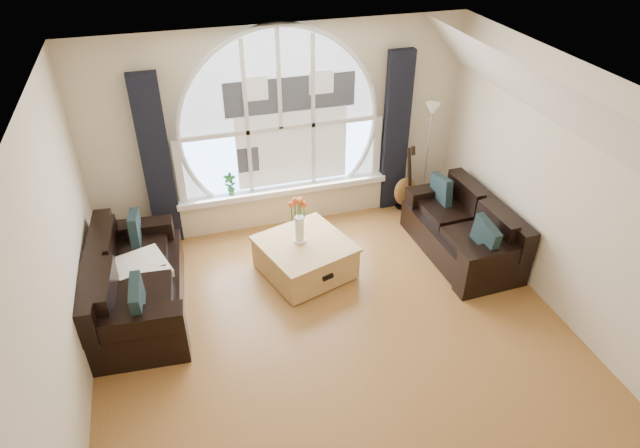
{
  "coord_description": "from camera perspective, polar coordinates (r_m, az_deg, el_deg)",
  "views": [
    {
      "loc": [
        -1.39,
        -3.82,
        4.31
      ],
      "look_at": [
        0.0,
        0.9,
        1.05
      ],
      "focal_mm": 31.08,
      "sensor_mm": 36.0,
      "label": 1
    }
  ],
  "objects": [
    {
      "name": "coffee_chest",
      "position": [
        6.78,
        -1.55,
        -3.34
      ],
      "size": [
        1.25,
        1.25,
        0.49
      ],
      "primitive_type": "cube",
      "rotation": [
        0.0,
        0.0,
        0.31
      ],
      "color": "tan",
      "rests_on": "ground"
    },
    {
      "name": "wall_right",
      "position": [
        6.21,
        25.3,
        1.52
      ],
      "size": [
        0.01,
        5.5,
        2.7
      ],
      "primitive_type": "cube",
      "color": "beige",
      "rests_on": "ground"
    },
    {
      "name": "neighbor_house",
      "position": [
        7.27,
        -2.95,
        10.73
      ],
      "size": [
        1.7,
        0.02,
        1.5
      ],
      "primitive_type": "cube",
      "color": "silver",
      "rests_on": "wall_back"
    },
    {
      "name": "window_frame",
      "position": [
        7.18,
        -4.13,
        11.46
      ],
      "size": [
        2.76,
        0.08,
        2.15
      ],
      "primitive_type": "cube",
      "color": "white",
      "rests_on": "wall_back"
    },
    {
      "name": "attic_slope",
      "position": [
        5.6,
        25.37,
        9.78
      ],
      "size": [
        0.92,
        5.5,
        0.72
      ],
      "primitive_type": "cube",
      "color": "silver",
      "rests_on": "ground"
    },
    {
      "name": "sofa_left",
      "position": [
        6.48,
        -18.4,
        -5.65
      ],
      "size": [
        1.08,
        1.95,
        0.84
      ],
      "primitive_type": "cube",
      "rotation": [
        0.0,
        0.0,
        -0.08
      ],
      "color": "black",
      "rests_on": "ground"
    },
    {
      "name": "curtain_right",
      "position": [
        7.78,
        7.81,
        9.24
      ],
      "size": [
        0.35,
        0.12,
        2.3
      ],
      "primitive_type": "cube",
      "color": "black",
      "rests_on": "ground"
    },
    {
      "name": "throw_blanket",
      "position": [
        6.49,
        -17.94,
        -4.35
      ],
      "size": [
        0.7,
        0.7,
        0.1
      ],
      "primitive_type": "cube",
      "rotation": [
        0.0,
        0.0,
        0.32
      ],
      "color": "silver",
      "rests_on": "sofa_left"
    },
    {
      "name": "sofa_right",
      "position": [
        7.25,
        14.48,
        -0.32
      ],
      "size": [
        0.93,
        1.75,
        0.76
      ],
      "primitive_type": "cube",
      "rotation": [
        0.0,
        0.0,
        0.04
      ],
      "color": "black",
      "rests_on": "ground"
    },
    {
      "name": "arched_window",
      "position": [
        7.21,
        -4.19,
        11.55
      ],
      "size": [
        2.6,
        0.06,
        2.15
      ],
      "primitive_type": "cube",
      "color": "silver",
      "rests_on": "wall_back"
    },
    {
      "name": "curtain_left",
      "position": [
        7.19,
        -16.45,
        5.98
      ],
      "size": [
        0.35,
        0.12,
        2.3
      ],
      "primitive_type": "cube",
      "color": "black",
      "rests_on": "ground"
    },
    {
      "name": "floor_lamp",
      "position": [
        7.96,
        10.94,
        6.72
      ],
      "size": [
        0.24,
        0.24,
        1.6
      ],
      "primitive_type": "cube",
      "color": "#B2B2B2",
      "rests_on": "ground"
    },
    {
      "name": "ceiling",
      "position": [
        4.38,
        3.41,
        11.86
      ],
      "size": [
        5.0,
        5.5,
        0.01
      ],
      "primitive_type": "cube",
      "color": "silver",
      "rests_on": "ground"
    },
    {
      "name": "ground",
      "position": [
        5.93,
        2.53,
        -13.19
      ],
      "size": [
        5.0,
        5.5,
        0.01
      ],
      "primitive_type": "cube",
      "color": "brown",
      "rests_on": "ground"
    },
    {
      "name": "potted_plant",
      "position": [
        7.44,
        -9.24,
        4.07
      ],
      "size": [
        0.18,
        0.14,
        0.32
      ],
      "primitive_type": "imported",
      "rotation": [
        0.0,
        0.0,
        -0.17
      ],
      "color": "#1E6023",
      "rests_on": "window_sill"
    },
    {
      "name": "window_sill",
      "position": [
        7.63,
        -3.73,
        3.58
      ],
      "size": [
        2.9,
        0.22,
        0.08
      ],
      "primitive_type": "cube",
      "color": "white",
      "rests_on": "wall_back"
    },
    {
      "name": "wall_left",
      "position": [
        4.96,
        -25.81,
        -7.15
      ],
      "size": [
        0.01,
        5.5,
        2.7
      ],
      "primitive_type": "cube",
      "color": "beige",
      "rests_on": "ground"
    },
    {
      "name": "wall_back",
      "position": [
        7.34,
        -4.15,
        9.64
      ],
      "size": [
        5.0,
        0.01,
        2.7
      ],
      "primitive_type": "cube",
      "color": "beige",
      "rests_on": "ground"
    },
    {
      "name": "guitar",
      "position": [
        7.97,
        8.92,
        4.75
      ],
      "size": [
        0.38,
        0.28,
        1.06
      ],
      "primitive_type": "cube",
      "rotation": [
        0.0,
        0.0,
        0.11
      ],
      "color": "brown",
      "rests_on": "ground"
    },
    {
      "name": "vase_flowers",
      "position": [
        6.47,
        -2.17,
        1.02
      ],
      "size": [
        0.24,
        0.24,
        0.7
      ],
      "primitive_type": "cube",
      "color": "white",
      "rests_on": "coffee_chest"
    }
  ]
}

